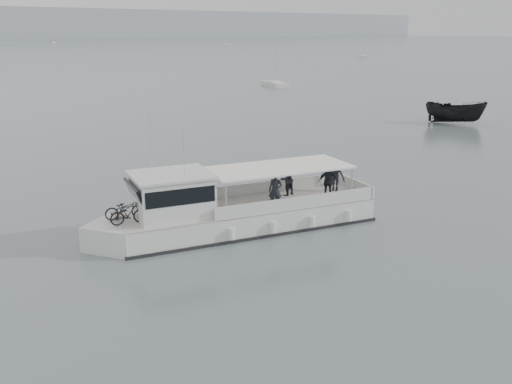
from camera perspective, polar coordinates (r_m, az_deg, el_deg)
ground at (r=24.81m, az=-6.66°, el=-4.72°), size 1400.00×1400.00×0.00m
tour_boat at (r=25.36m, az=-3.27°, el=-1.98°), size 13.29×6.03×5.57m
dark_motorboat at (r=58.31m, az=19.31°, el=7.56°), size 4.50×5.96×2.17m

